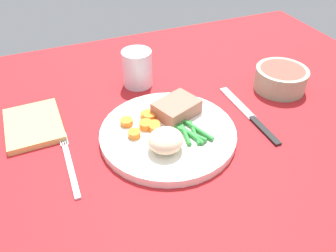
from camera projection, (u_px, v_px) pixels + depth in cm
name	position (u px, v px, depth cm)	size (l,w,h in cm)	color
dining_table	(168.00, 135.00, 64.87)	(120.00, 90.00, 2.00)	red
dinner_plate	(168.00, 133.00, 62.35)	(25.35, 25.35, 1.60)	white
meat_portion	(177.00, 108.00, 64.81)	(8.15, 6.22, 2.90)	#A86B56
mashed_potatoes	(166.00, 140.00, 56.64)	(6.14, 5.91, 3.96)	beige
carrot_slices	(145.00, 122.00, 62.82)	(7.07, 6.96, 1.21)	orange
green_beans	(190.00, 131.00, 60.96)	(5.62, 8.46, 0.87)	#2D8C38
fork	(69.00, 163.00, 57.14)	(1.44, 16.60, 0.40)	silver
knife	(249.00, 115.00, 67.73)	(1.70, 20.50, 0.64)	black
water_glass	(137.00, 71.00, 75.08)	(6.70, 6.70, 8.22)	silver
salad_bowl	(281.00, 78.00, 74.27)	(11.43, 11.43, 4.88)	#99B28C
napkin	(34.00, 125.00, 64.67)	(10.31, 13.55, 1.22)	#DBBC6B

